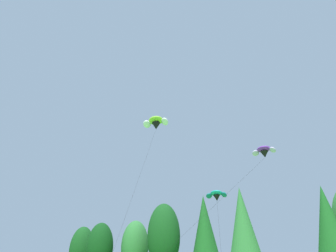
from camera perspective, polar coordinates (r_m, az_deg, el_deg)
name	(u,v)px	position (r m, az deg, el deg)	size (l,w,h in m)	color
treeline_tree_a	(81,250)	(69.07, -16.01, -21.51)	(4.89, 4.89, 11.44)	#472D19
treeline_tree_b	(100,248)	(59.80, -12.76, -21.51)	(4.78, 4.78, 11.02)	#472D19
treeline_tree_c	(135,247)	(58.05, -6.28, -21.68)	(4.84, 4.84, 11.27)	#472D19
treeline_tree_d	(164,236)	(53.10, -0.80, -20.03)	(5.41, 5.41, 13.38)	#472D19
treeline_tree_e	(205,229)	(53.46, 6.93, -18.66)	(4.85, 4.85, 14.75)	#472D19
treeline_tree_f	(243,224)	(47.77, 13.92, -17.44)	(4.79, 4.79, 14.49)	#472D19
treeline_tree_g	(329,223)	(46.91, 28.06, -15.86)	(4.58, 4.58, 13.54)	#472D19
parafoil_kite_high_lime_white	(156,123)	(44.25, -2.30, 0.58)	(4.14, 11.59, 21.77)	#93D633
parafoil_kite_mid_purple	(264,152)	(44.41, 17.67, -4.61)	(10.16, 20.13, 17.00)	purple
parafoil_kite_far_teal	(217,195)	(39.75, 9.15, -12.79)	(5.81, 13.92, 10.49)	teal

